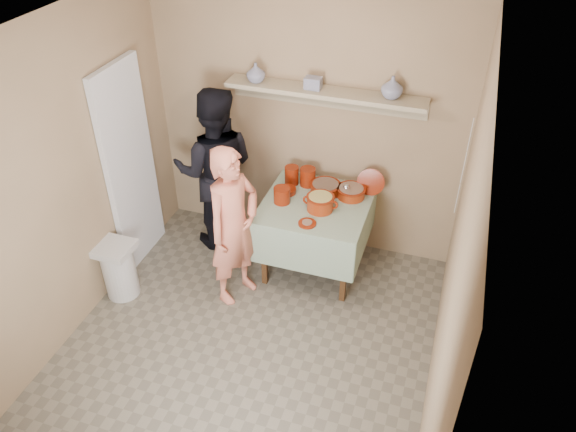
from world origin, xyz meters
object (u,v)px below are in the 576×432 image
at_px(cazuela_rice, 320,202).
at_px(serving_table, 316,213).
at_px(trash_bin, 119,269).
at_px(person_helper, 216,170).
at_px(person_cook, 234,227).

bearing_deg(cazuela_rice, serving_table, 123.59).
bearing_deg(trash_bin, person_helper, 62.39).
height_order(person_cook, person_helper, person_helper).
distance_m(person_helper, serving_table, 1.08).
xyz_separation_m(serving_table, trash_bin, (-1.60, -0.93, -0.36)).
distance_m(person_cook, trash_bin, 1.18).
bearing_deg(person_cook, trash_bin, 131.32).
distance_m(person_helper, trash_bin, 1.30).
relative_size(person_cook, trash_bin, 2.73).
distance_m(person_helper, cazuela_rice, 1.13).
xyz_separation_m(person_helper, serving_table, (1.05, -0.11, -0.21)).
height_order(person_cook, serving_table, person_cook).
xyz_separation_m(person_helper, trash_bin, (-0.54, -1.04, -0.57)).
bearing_deg(person_cook, person_helper, 57.02).
relative_size(serving_table, trash_bin, 1.74).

